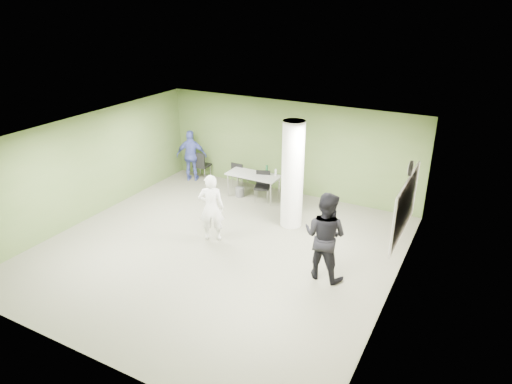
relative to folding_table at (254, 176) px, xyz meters
The scene contains 17 objects.
floor 3.22m from the folding_table, 77.58° to the right, with size 8.00×8.00×0.00m, color #514F3F.
ceiling 3.78m from the folding_table, 77.58° to the right, with size 8.00×8.00×0.00m, color white.
wall_back 1.35m from the folding_table, 54.07° to the left, with size 8.00×0.02×2.80m, color #455B2B.
wall_left 4.58m from the folding_table, 137.30° to the right, with size 0.02×8.00×2.80m, color #455B2B.
wall_right_cream 5.64m from the folding_table, 33.27° to the right, with size 0.02×8.00×2.80m, color beige.
column 2.11m from the folding_table, 32.50° to the right, with size 0.56×0.56×2.80m, color silver.
whiteboard 5.03m from the folding_table, 22.11° to the right, with size 0.05×2.30×1.30m.
wall_clock 5.23m from the folding_table, 22.10° to the right, with size 0.06×0.32×0.32m.
folding_table is the anchor object (origin of this frame).
wastebasket 0.71m from the folding_table, 165.19° to the right, with size 0.26×0.26×0.30m, color #4C4C4C.
chair_back_left 2.29m from the folding_table, 167.69° to the left, with size 0.51×0.51×0.95m.
chair_back_right 0.92m from the folding_table, 150.12° to the left, with size 0.43×0.43×0.85m.
chair_table_left 0.34m from the folding_table, ahead, with size 0.55×0.55×0.88m.
chair_table_right 1.25m from the folding_table, ahead, with size 0.47×0.47×0.88m.
woman_white 2.71m from the folding_table, 84.20° to the right, with size 0.62×0.41×1.70m, color silver.
man_black 4.41m from the folding_table, 42.21° to the right, with size 0.95×0.74×1.95m, color black.
man_blue 2.49m from the folding_table, behind, with size 0.97×0.41×1.66m, color #3C4796.
Camera 1 is at (5.23, -7.91, 5.55)m, focal length 32.00 mm.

